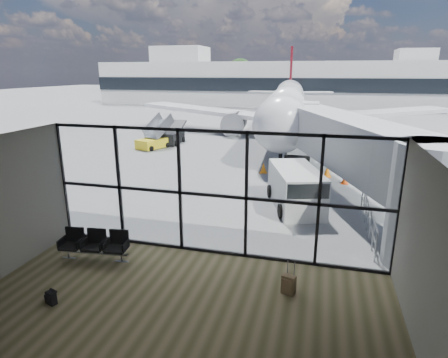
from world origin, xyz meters
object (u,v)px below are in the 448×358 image
at_px(belt_loader, 172,137).
at_px(mobile_stairs, 153,142).
at_px(backpack, 51,298).
at_px(suitcase, 288,284).
at_px(service_van, 296,188).
at_px(seating_row, 95,243).
at_px(airliner, 287,104).

relative_size(belt_loader, mobile_stairs, 1.17).
height_order(backpack, mobile_stairs, mobile_stairs).
height_order(suitcase, service_van, service_van).
bearing_deg(seating_row, mobile_stairs, 101.98).
relative_size(backpack, belt_loader, 0.10).
xyz_separation_m(seating_row, suitcase, (6.74, -0.49, -0.27)).
relative_size(seating_row, backpack, 5.59).
xyz_separation_m(airliner, mobile_stairs, (-10.05, -11.78, -2.40)).
height_order(seating_row, backpack, seating_row).
height_order(airliner, belt_loader, airliner).
bearing_deg(backpack, belt_loader, 122.57).
relative_size(seating_row, belt_loader, 0.58).
xyz_separation_m(service_van, belt_loader, (-12.12, 13.94, -0.35)).
bearing_deg(backpack, airliner, 102.59).
bearing_deg(suitcase, backpack, -141.31).
height_order(airliner, mobile_stairs, airliner).
relative_size(seating_row, suitcase, 2.26).
distance_m(seating_row, mobile_stairs, 19.68).
distance_m(suitcase, airliner, 31.13).
relative_size(airliner, belt_loader, 9.10).
height_order(seating_row, suitcase, seating_row).
relative_size(airliner, mobile_stairs, 10.65).
height_order(seating_row, service_van, service_van).
bearing_deg(suitcase, mobile_stairs, 144.30).
bearing_deg(suitcase, belt_loader, 139.77).
bearing_deg(service_van, mobile_stairs, 120.16).
xyz_separation_m(seating_row, mobile_stairs, (-6.52, 18.57, -0.05)).
bearing_deg(service_van, suitcase, -104.91).
relative_size(seating_row, service_van, 0.50).
bearing_deg(suitcase, airliner, 115.42).
distance_m(seating_row, service_van, 9.45).
distance_m(service_van, belt_loader, 18.47).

